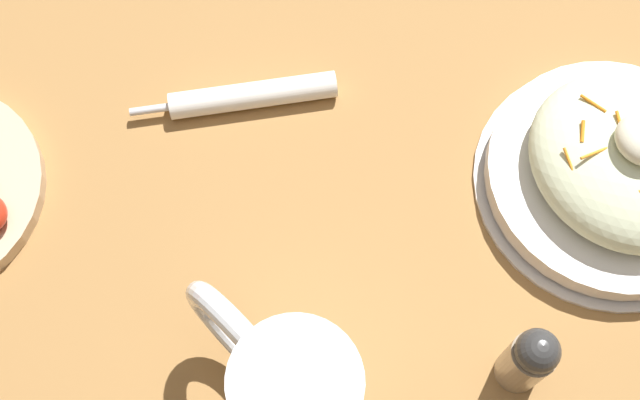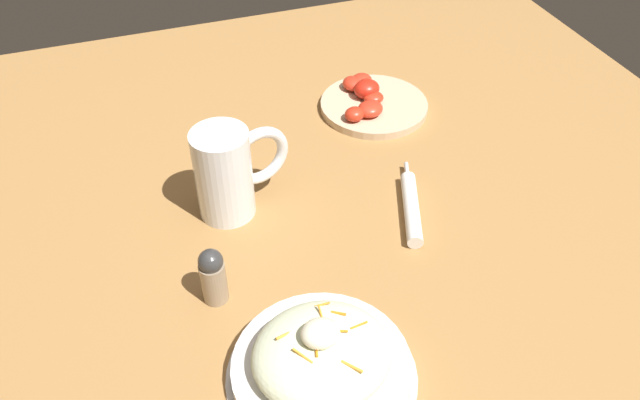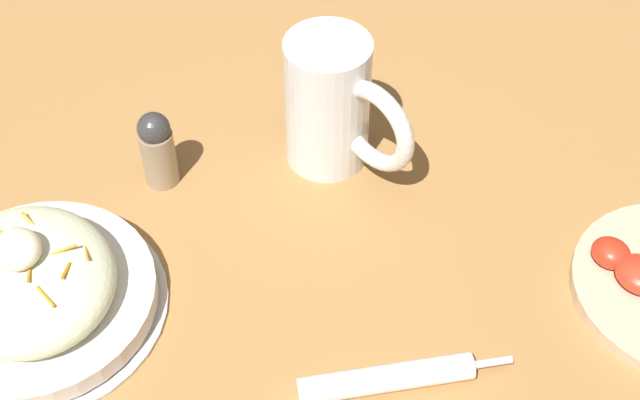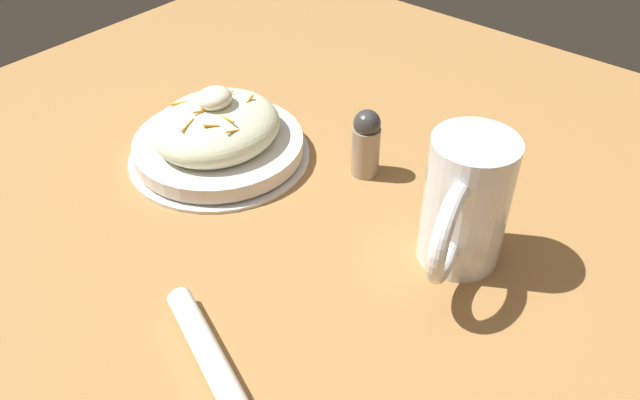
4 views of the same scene
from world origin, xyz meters
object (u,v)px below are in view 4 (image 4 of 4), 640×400
object	(u,v)px
napkin_roll	(208,352)
salt_shaker	(366,142)
salad_plate	(218,136)
beer_mug	(464,210)

from	to	relation	value
napkin_roll	salt_shaker	distance (m)	0.33
salad_plate	salt_shaker	bearing A→B (deg)	-60.29
beer_mug	salt_shaker	xyz separation A→B (m)	(0.06, 0.17, -0.02)
salad_plate	salt_shaker	distance (m)	0.19
salad_plate	napkin_roll	world-z (taller)	salad_plate
salad_plate	salt_shaker	xyz separation A→B (m)	(0.09, -0.16, 0.01)
salad_plate	beer_mug	xyz separation A→B (m)	(0.03, -0.33, 0.03)
salad_plate	napkin_roll	bearing A→B (deg)	-134.99
beer_mug	salt_shaker	size ratio (longest dim) A/B	1.73
napkin_roll	salt_shaker	world-z (taller)	salt_shaker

